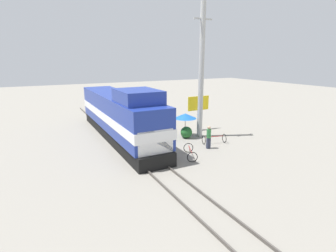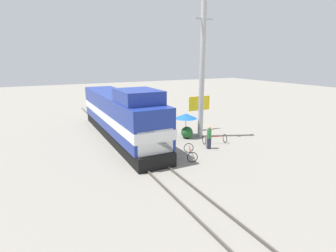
{
  "view_description": "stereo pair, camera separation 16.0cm",
  "coord_description": "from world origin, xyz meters",
  "px_view_note": "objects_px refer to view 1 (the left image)",
  "views": [
    {
      "loc": [
        -6.57,
        -17.18,
        6.88
      ],
      "look_at": [
        1.2,
        -2.26,
        2.55
      ],
      "focal_mm": 28.0,
      "sensor_mm": 36.0,
      "label": 1
    },
    {
      "loc": [
        -6.43,
        -17.26,
        6.88
      ],
      "look_at": [
        1.2,
        -2.26,
        2.55
      ],
      "focal_mm": 28.0,
      "sensor_mm": 36.0,
      "label": 2
    }
  ],
  "objects_px": {
    "billboard_sign": "(198,105)",
    "person_bystander": "(209,136)",
    "vendor_umbrella": "(185,116)",
    "bicycle_spare": "(190,152)",
    "bicycle": "(214,139)",
    "utility_pole": "(201,72)",
    "locomotive": "(120,116)"
  },
  "relations": [
    {
      "from": "person_bystander",
      "to": "vendor_umbrella",
      "type": "bearing_deg",
      "value": 89.21
    },
    {
      "from": "vendor_umbrella",
      "to": "bicycle_spare",
      "type": "xyz_separation_m",
      "value": [
        -2.34,
        -4.6,
        -1.55
      ]
    },
    {
      "from": "locomotive",
      "to": "billboard_sign",
      "type": "bearing_deg",
      "value": -4.29
    },
    {
      "from": "billboard_sign",
      "to": "bicycle_spare",
      "type": "distance_m",
      "value": 7.98
    },
    {
      "from": "person_bystander",
      "to": "bicycle",
      "type": "height_order",
      "value": "person_bystander"
    },
    {
      "from": "utility_pole",
      "to": "vendor_umbrella",
      "type": "height_order",
      "value": "utility_pole"
    },
    {
      "from": "vendor_umbrella",
      "to": "bicycle_spare",
      "type": "height_order",
      "value": "vendor_umbrella"
    },
    {
      "from": "vendor_umbrella",
      "to": "billboard_sign",
      "type": "xyz_separation_m",
      "value": [
        2.37,
        1.48,
        0.58
      ]
    },
    {
      "from": "bicycle",
      "to": "bicycle_spare",
      "type": "distance_m",
      "value": 3.87
    },
    {
      "from": "utility_pole",
      "to": "bicycle",
      "type": "height_order",
      "value": "utility_pole"
    },
    {
      "from": "utility_pole",
      "to": "billboard_sign",
      "type": "height_order",
      "value": "utility_pole"
    },
    {
      "from": "utility_pole",
      "to": "vendor_umbrella",
      "type": "xyz_separation_m",
      "value": [
        -1.23,
        0.51,
        -3.84
      ]
    },
    {
      "from": "utility_pole",
      "to": "person_bystander",
      "type": "relative_size",
      "value": 6.26
    },
    {
      "from": "billboard_sign",
      "to": "bicycle_spare",
      "type": "relative_size",
      "value": 1.59
    },
    {
      "from": "billboard_sign",
      "to": "bicycle_spare",
      "type": "height_order",
      "value": "billboard_sign"
    },
    {
      "from": "vendor_umbrella",
      "to": "bicycle_spare",
      "type": "distance_m",
      "value": 5.38
    },
    {
      "from": "locomotive",
      "to": "billboard_sign",
      "type": "relative_size",
      "value": 4.87
    },
    {
      "from": "billboard_sign",
      "to": "person_bystander",
      "type": "height_order",
      "value": "billboard_sign"
    },
    {
      "from": "locomotive",
      "to": "vendor_umbrella",
      "type": "relative_size",
      "value": 7.61
    },
    {
      "from": "vendor_umbrella",
      "to": "person_bystander",
      "type": "height_order",
      "value": "vendor_umbrella"
    },
    {
      "from": "vendor_umbrella",
      "to": "person_bystander",
      "type": "relative_size",
      "value": 1.18
    },
    {
      "from": "utility_pole",
      "to": "vendor_umbrella",
      "type": "distance_m",
      "value": 4.07
    },
    {
      "from": "utility_pole",
      "to": "bicycle",
      "type": "distance_m",
      "value": 5.87
    },
    {
      "from": "bicycle",
      "to": "bicycle_spare",
      "type": "xyz_separation_m",
      "value": [
        -3.45,
        -1.75,
        -0.01
      ]
    },
    {
      "from": "vendor_umbrella",
      "to": "bicycle",
      "type": "distance_m",
      "value": 3.42
    },
    {
      "from": "locomotive",
      "to": "billboard_sign",
      "type": "distance_m",
      "value": 7.79
    },
    {
      "from": "vendor_umbrella",
      "to": "bicycle",
      "type": "height_order",
      "value": "vendor_umbrella"
    },
    {
      "from": "utility_pole",
      "to": "bicycle",
      "type": "relative_size",
      "value": 5.64
    },
    {
      "from": "bicycle",
      "to": "bicycle_spare",
      "type": "height_order",
      "value": "bicycle"
    },
    {
      "from": "billboard_sign",
      "to": "person_bystander",
      "type": "bearing_deg",
      "value": -115.32
    },
    {
      "from": "utility_pole",
      "to": "vendor_umbrella",
      "type": "relative_size",
      "value": 5.31
    },
    {
      "from": "utility_pole",
      "to": "bicycle",
      "type": "bearing_deg",
      "value": -92.97
    }
  ]
}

